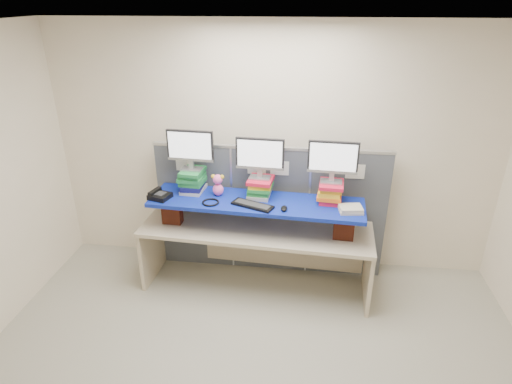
# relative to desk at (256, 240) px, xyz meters

# --- Properties ---
(room) EXTENTS (5.00, 4.00, 2.80)m
(room) POSITION_rel_desk_xyz_m (0.11, -1.40, 0.80)
(room) COLOR #F5E4C9
(room) RESTS_ON ground
(cubicle_partition) EXTENTS (2.60, 0.06, 1.53)m
(cubicle_partition) POSITION_rel_desk_xyz_m (0.11, 0.38, 0.17)
(cubicle_partition) COLOR #444850
(cubicle_partition) RESTS_ON ground
(desk) EXTENTS (2.49, 0.86, 0.75)m
(desk) POSITION_rel_desk_xyz_m (0.00, 0.00, 0.00)
(desk) COLOR beige
(desk) RESTS_ON ground
(brick_pier_left) EXTENTS (0.21, 0.12, 0.28)m
(brick_pier_left) POSITION_rel_desk_xyz_m (-0.91, 0.00, 0.29)
(brick_pier_left) COLOR maroon
(brick_pier_left) RESTS_ON desk
(brick_pier_right) EXTENTS (0.21, 0.12, 0.28)m
(brick_pier_right) POSITION_rel_desk_xyz_m (0.90, -0.10, 0.29)
(brick_pier_right) COLOR maroon
(brick_pier_right) RESTS_ON desk
(blue_board) EXTENTS (2.24, 0.68, 0.04)m
(blue_board) POSITION_rel_desk_xyz_m (-0.00, 0.00, 0.45)
(blue_board) COLOR navy
(blue_board) RESTS_ON brick_pier_left
(book_stack_left) EXTENTS (0.27, 0.33, 0.25)m
(book_stack_left) POSITION_rel_desk_xyz_m (-0.71, 0.17, 0.59)
(book_stack_left) COLOR #B3B1AB
(book_stack_left) RESTS_ON blue_board
(book_stack_center) EXTENTS (0.28, 0.33, 0.21)m
(book_stack_center) POSITION_rel_desk_xyz_m (0.03, 0.12, 0.57)
(book_stack_center) COLOR #B3B1AB
(book_stack_center) RESTS_ON blue_board
(book_stack_right) EXTENTS (0.27, 0.33, 0.22)m
(book_stack_right) POSITION_rel_desk_xyz_m (0.75, 0.08, 0.58)
(book_stack_right) COLOR red
(book_stack_right) RESTS_ON blue_board
(monitor_left) EXTENTS (0.50, 0.15, 0.43)m
(monitor_left) POSITION_rel_desk_xyz_m (-0.71, 0.16, 0.96)
(monitor_left) COLOR #949599
(monitor_left) RESTS_ON book_stack_left
(monitor_center) EXTENTS (0.50, 0.15, 0.43)m
(monitor_center) POSITION_rel_desk_xyz_m (0.03, 0.12, 0.92)
(monitor_center) COLOR #949599
(monitor_center) RESTS_ON book_stack_center
(monitor_right) EXTENTS (0.50, 0.15, 0.43)m
(monitor_right) POSITION_rel_desk_xyz_m (0.75, 0.08, 0.93)
(monitor_right) COLOR #949599
(monitor_right) RESTS_ON book_stack_right
(keyboard) EXTENTS (0.45, 0.29, 0.03)m
(keyboard) POSITION_rel_desk_xyz_m (-0.02, -0.13, 0.48)
(keyboard) COLOR black
(keyboard) RESTS_ON blue_board
(mouse) EXTENTS (0.11, 0.13, 0.04)m
(mouse) POSITION_rel_desk_xyz_m (0.30, -0.17, 0.49)
(mouse) COLOR black
(mouse) RESTS_ON blue_board
(desk_phone) EXTENTS (0.25, 0.24, 0.09)m
(desk_phone) POSITION_rel_desk_xyz_m (-1.01, -0.06, 0.50)
(desk_phone) COLOR black
(desk_phone) RESTS_ON blue_board
(headset) EXTENTS (0.19, 0.19, 0.02)m
(headset) POSITION_rel_desk_xyz_m (-0.45, -0.11, 0.48)
(headset) COLOR black
(headset) RESTS_ON blue_board
(plush_toy) EXTENTS (0.14, 0.10, 0.24)m
(plush_toy) POSITION_rel_desk_xyz_m (-0.41, 0.08, 0.59)
(plush_toy) COLOR pink
(plush_toy) RESTS_ON blue_board
(binder_stack) EXTENTS (0.25, 0.21, 0.05)m
(binder_stack) POSITION_rel_desk_xyz_m (0.95, -0.12, 0.50)
(binder_stack) COLOR beige
(binder_stack) RESTS_ON blue_board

